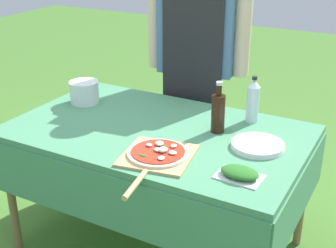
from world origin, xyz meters
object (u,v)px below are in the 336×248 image
person_cook (197,47)px  herb_container (240,173)px  oil_bottle (218,112)px  prep_table (158,142)px  plate_stack (258,145)px  mixing_tub (84,92)px  water_bottle (253,100)px  pizza_on_peel (157,155)px

person_cook → herb_container: (0.62, -0.90, -0.25)m
oil_bottle → herb_container: oil_bottle is taller
person_cook → herb_container: bearing=117.2°
prep_table → plate_stack: 0.53m
oil_bottle → mixing_tub: (-0.84, 0.00, -0.04)m
prep_table → person_cook: (-0.08, 0.63, 0.35)m
oil_bottle → mixing_tub: bearing=179.7°
water_bottle → herb_container: 0.61m
mixing_tub → plate_stack: 1.08m
prep_table → mixing_tub: bearing=167.7°
person_cook → mixing_tub: person_cook is taller
pizza_on_peel → plate_stack: size_ratio=2.19×
person_cook → oil_bottle: bearing=117.4°
person_cook → herb_container: 1.12m
herb_container → mixing_tub: 1.16m
water_bottle → mixing_tub: (-0.94, -0.20, -0.05)m
person_cook → oil_bottle: size_ratio=6.44×
herb_container → mixing_tub: mixing_tub is taller
pizza_on_peel → person_cook: bearing=95.0°
prep_table → herb_container: size_ratio=7.67×
prep_table → oil_bottle: 0.35m
water_bottle → plate_stack: size_ratio=0.99×
herb_container → water_bottle: bearing=104.8°
prep_table → oil_bottle: oil_bottle is taller
prep_table → pizza_on_peel: bearing=-60.3°
prep_table → mixing_tub: mixing_tub is taller
oil_bottle → herb_container: (0.26, -0.38, -0.08)m
mixing_tub → plate_stack: size_ratio=0.67×
herb_container → mixing_tub: bearing=160.8°
herb_container → mixing_tub: size_ratio=1.17×
person_cook → mixing_tub: (-0.47, -0.51, -0.21)m
person_cook → water_bottle: 0.58m
prep_table → plate_stack: plate_stack is taller
water_bottle → mixing_tub: size_ratio=1.48×
pizza_on_peel → oil_bottle: 0.42m
mixing_tub → prep_table: bearing=-12.3°
prep_table → oil_bottle: (0.28, 0.12, 0.18)m
herb_container → mixing_tub: (-1.10, 0.38, 0.04)m
person_cook → water_bottle: size_ratio=6.82×
pizza_on_peel → water_bottle: (0.23, 0.60, 0.10)m
mixing_tub → water_bottle: bearing=12.2°
prep_table → water_bottle: bearing=40.1°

